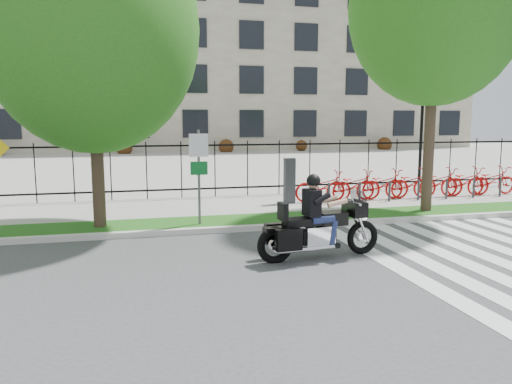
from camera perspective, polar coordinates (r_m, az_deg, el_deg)
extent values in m
plane|color=#3D3D3F|center=(9.37, 4.59, -9.90)|extent=(120.00, 120.00, 0.00)
cube|color=beige|center=(13.17, -1.08, -4.17)|extent=(60.00, 0.20, 0.15)
cube|color=#195515|center=(13.98, -1.85, -3.43)|extent=(60.00, 1.50, 0.15)
cube|color=#9C9A92|center=(16.39, -3.68, -1.69)|extent=(60.00, 3.50, 0.15)
cube|color=#9C9A92|center=(33.68, -9.02, 3.37)|extent=(80.00, 34.00, 0.10)
cube|color=gray|center=(53.97, -11.19, 15.75)|extent=(60.00, 20.00, 20.00)
cylinder|color=black|center=(24.16, 18.33, 5.74)|extent=(0.14, 0.14, 4.00)
cylinder|color=black|center=(24.16, 18.54, 10.24)|extent=(0.06, 0.70, 0.70)
sphere|color=white|center=(23.98, 17.84, 10.53)|extent=(0.36, 0.36, 0.36)
sphere|color=white|center=(24.35, 19.26, 10.43)|extent=(0.36, 0.36, 0.36)
cylinder|color=#392A1F|center=(13.46, -17.68, 3.31)|extent=(0.32, 0.32, 3.38)
ellipsoid|color=#165012|center=(13.59, -18.32, 17.30)|extent=(5.37, 5.37, 6.18)
cylinder|color=#392A1F|center=(15.97, 19.20, 6.06)|extent=(0.32, 0.32, 4.53)
ellipsoid|color=#165012|center=(16.29, 19.88, 19.47)|extent=(5.06, 5.06, 5.82)
cube|color=#2D2D33|center=(16.54, 3.84, 1.30)|extent=(0.35, 0.25, 1.50)
imported|color=#BF0C0A|center=(16.98, 7.70, 0.65)|extent=(1.99, 0.69, 1.05)
cylinder|color=#2D2D33|center=(16.54, 8.32, -0.17)|extent=(0.08, 0.08, 0.70)
imported|color=#BF0C0A|center=(17.41, 11.07, 0.76)|extent=(1.99, 0.69, 1.05)
cylinder|color=#2D2D33|center=(16.99, 11.76, -0.04)|extent=(0.08, 0.08, 0.70)
imported|color=#BF0C0A|center=(17.90, 14.26, 0.86)|extent=(1.99, 0.69, 1.05)
cylinder|color=#2D2D33|center=(17.49, 15.01, 0.09)|extent=(0.08, 0.08, 0.70)
imported|color=#BF0C0A|center=(18.44, 17.28, 0.96)|extent=(1.99, 0.69, 1.05)
cylinder|color=#2D2D33|center=(18.04, 18.07, 0.21)|extent=(0.08, 0.08, 0.70)
imported|color=#BF0C0A|center=(19.03, 20.12, 1.04)|extent=(1.99, 0.69, 1.05)
cylinder|color=#2D2D33|center=(18.65, 20.94, 0.32)|extent=(0.08, 0.08, 0.70)
imported|color=#BF0C0A|center=(19.67, 22.78, 1.12)|extent=(1.99, 0.69, 1.05)
cylinder|color=#2D2D33|center=(19.29, 23.63, 0.42)|extent=(0.08, 0.08, 0.70)
imported|color=#BF0C0A|center=(20.34, 25.27, 1.19)|extent=(1.99, 0.69, 1.05)
cylinder|color=#2D2D33|center=(19.98, 26.13, 0.52)|extent=(0.08, 0.08, 0.70)
cylinder|color=#59595B|center=(13.23, -6.54, 1.66)|extent=(0.07, 0.07, 2.50)
cube|color=white|center=(13.12, -6.58, 5.33)|extent=(0.50, 0.03, 0.60)
cube|color=#0C6626|center=(13.16, -6.53, 2.72)|extent=(0.45, 0.03, 0.35)
torus|color=black|center=(11.18, 12.07, -5.09)|extent=(0.75, 0.21, 0.74)
torus|color=black|center=(10.29, 2.22, -6.09)|extent=(0.80, 0.24, 0.79)
cube|color=black|center=(10.94, 11.21, -1.85)|extent=(0.38, 0.62, 0.32)
cube|color=#26262B|center=(10.94, 11.58, -0.54)|extent=(0.21, 0.55, 0.33)
cube|color=silver|center=(10.64, 7.10, -5.00)|extent=(0.68, 0.43, 0.43)
cube|color=black|center=(10.71, 8.69, -2.99)|extent=(0.62, 0.42, 0.28)
cube|color=black|center=(10.41, 5.27, -3.39)|extent=(0.79, 0.46, 0.15)
cube|color=black|center=(10.20, 3.09, -2.25)|extent=(0.14, 0.38, 0.37)
cube|color=black|center=(10.01, 3.77, -5.49)|extent=(0.55, 0.22, 0.43)
cube|color=black|center=(10.59, 2.40, -4.70)|extent=(0.55, 0.22, 0.43)
cube|color=black|center=(10.43, 6.38, -1.21)|extent=(0.30, 0.45, 0.56)
sphere|color=tan|center=(10.38, 6.58, 1.03)|extent=(0.25, 0.25, 0.25)
sphere|color=black|center=(10.38, 6.58, 1.26)|extent=(0.29, 0.29, 0.29)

